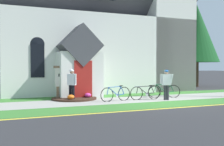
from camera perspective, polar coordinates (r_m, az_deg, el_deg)
The scene contains 14 objects.
ground at distance 16.93m, azimuth 4.68°, elevation -4.61°, with size 140.00×140.00×0.00m, color #2B2B2D.
sidewalk_slab at distance 14.41m, azimuth 4.38°, elevation -5.66°, with size 32.00×2.49×0.01m, color #99968E.
grass_verge at distance 12.52m, azimuth 8.82°, elevation -6.76°, with size 32.00×1.85×0.01m, color #38722D.
church_lawn at distance 16.28m, azimuth 1.15°, elevation -4.84°, with size 24.00×1.63×0.01m, color #38722D.
curb_paint_stripe at distance 11.62m, azimuth 11.55°, elevation -7.42°, with size 28.00×0.16×0.01m, color yellow.
church_building at distance 21.93m, azimuth -3.71°, elevation 9.96°, with size 13.65×12.39×13.79m.
church_sign at distance 15.06m, azimuth -8.63°, elevation -0.86°, with size 1.99×0.19×1.81m.
flower_bed at distance 14.56m, azimuth -8.05°, elevation -5.33°, with size 2.41×2.41×0.34m.
bicycle_green at distance 13.67m, azimuth 0.82°, elevation -4.46°, with size 1.74×0.31×0.82m.
bicycle_orange at distance 14.45m, azimuth 7.17°, elevation -4.17°, with size 1.79×0.08×0.79m.
bicycle_silver at distance 15.49m, azimuth 11.09°, elevation -3.78°, with size 1.69×0.72×0.84m.
cyclist_in_blue_jersey at distance 14.36m, azimuth 11.54°, elevation -2.02°, with size 0.58×0.43×1.60m.
cyclist_in_green_jersey at distance 14.05m, azimuth -8.60°, elevation -1.99°, with size 0.44×0.60×1.63m.
roadside_conifer at distance 24.43m, azimuth 17.64°, elevation 8.01°, with size 3.81×3.81×7.09m.
Camera 1 is at (-7.54, -11.05, 1.80)m, focal length 42.82 mm.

